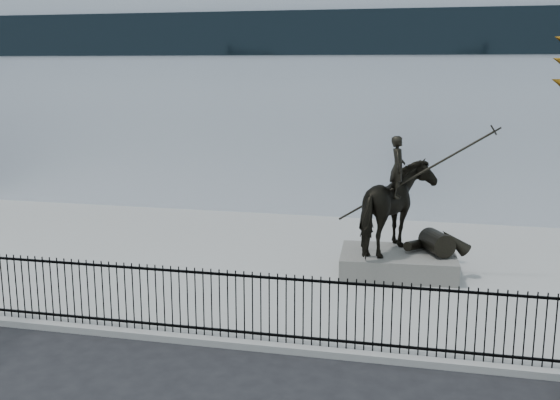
# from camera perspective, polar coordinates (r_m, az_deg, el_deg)

# --- Properties ---
(ground) EXTENTS (120.00, 120.00, 0.00)m
(ground) POSITION_cam_1_polar(r_m,az_deg,el_deg) (13.39, -7.58, -14.31)
(ground) COLOR black
(ground) RESTS_ON ground
(plaza) EXTENTS (30.00, 12.00, 0.15)m
(plaza) POSITION_cam_1_polar(r_m,az_deg,el_deg) (19.62, -0.45, -5.43)
(plaza) COLOR #979794
(plaza) RESTS_ON ground
(building) EXTENTS (44.00, 14.00, 9.00)m
(building) POSITION_cam_1_polar(r_m,az_deg,el_deg) (31.57, 5.04, 9.19)
(building) COLOR silver
(building) RESTS_ON ground
(picket_fence) EXTENTS (22.10, 0.10, 1.50)m
(picket_fence) POSITION_cam_1_polar(r_m,az_deg,el_deg) (14.11, -5.90, -8.88)
(picket_fence) COLOR black
(picket_fence) RESTS_ON plaza
(statue_plinth) EXTENTS (3.28, 2.37, 0.59)m
(statue_plinth) POSITION_cam_1_polar(r_m,az_deg,el_deg) (18.60, 10.22, -5.39)
(statue_plinth) COLOR #5D5B55
(statue_plinth) RESTS_ON plaza
(equestrian_statue) EXTENTS (4.02, 2.63, 3.41)m
(equestrian_statue) POSITION_cam_1_polar(r_m,az_deg,el_deg) (18.21, 10.58, -0.80)
(equestrian_statue) COLOR black
(equestrian_statue) RESTS_ON statue_plinth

